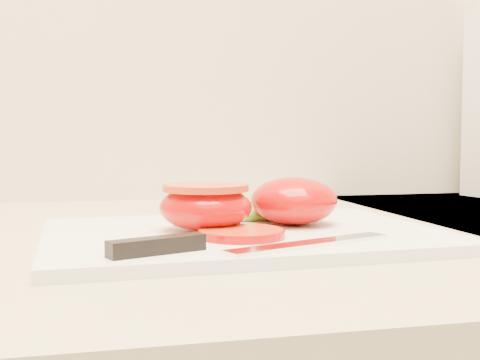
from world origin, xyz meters
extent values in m
cube|color=#C3B398|center=(0.00, 1.68, 0.92)|extent=(3.92, 0.65, 0.03)
cube|color=white|center=(-0.06, 1.61, 0.94)|extent=(0.36, 0.27, 0.01)
ellipsoid|color=#B20C00|center=(0.00, 1.64, 0.96)|extent=(0.08, 0.08, 0.05)
ellipsoid|color=#B20C00|center=(-0.09, 1.62, 0.96)|extent=(0.08, 0.08, 0.04)
cylinder|color=red|center=(-0.09, 1.62, 0.98)|extent=(0.08, 0.08, 0.01)
cylinder|color=#D34E24|center=(-0.07, 1.57, 0.94)|extent=(0.07, 0.07, 0.01)
ellipsoid|color=#78C634|center=(-0.03, 1.69, 0.95)|extent=(0.11, 0.10, 0.02)
cube|color=silver|center=(-0.02, 1.52, 0.94)|extent=(0.15, 0.07, 0.00)
cube|color=black|center=(-0.14, 1.52, 0.95)|extent=(0.07, 0.04, 0.01)
camera|label=1|loc=(-0.18, 1.08, 1.02)|focal=45.00mm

